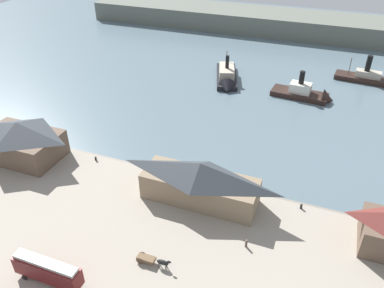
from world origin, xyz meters
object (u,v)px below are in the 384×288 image
Objects in this scene: mooring_post_center_east at (301,207)px; street_tram at (47,270)px; ferry_departing_north at (308,94)px; ferry_approaching_east at (227,78)px; ferry_mid_harbor at (377,79)px; pedestrian_by_tram at (246,244)px; mooring_post_west at (96,158)px; horse_cart at (153,260)px; mooring_post_east at (147,170)px; ferry_shed_west_terminal at (21,140)px; ferry_shed_east_terminal at (200,182)px.

street_tram is at bearing -137.96° from mooring_post_center_east.
ferry_approaching_east is at bearing 173.69° from ferry_departing_north.
mooring_post_center_east is at bearing -84.72° from ferry_departing_north.
ferry_mid_harbor is 47.94m from ferry_approaching_east.
pedestrian_by_tram is 1.77× the size of mooring_post_west.
mooring_post_east is (-11.72, 21.46, -0.48)m from horse_cart.
ferry_shed_west_terminal is 0.77× the size of ferry_mid_harbor.
horse_cart is 6.45× the size of mooring_post_west.
ferry_shed_east_terminal is 19.46m from mooring_post_center_east.
ferry_departing_north is (-19.31, -19.16, 0.07)m from ferry_mid_harbor.
mooring_post_east is at bearing 9.34° from ferry_shed_west_terminal.
mooring_post_center_east is (20.23, 21.56, -0.48)m from horse_cart.
mooring_post_east and mooring_post_west have the same top height.
ferry_shed_west_terminal is at bearing -164.20° from mooring_post_west.
mooring_post_west is 55.84m from ferry_approaching_east.
street_tram is at bearing -147.07° from horse_cart.
horse_cart is 75.98m from ferry_approaching_east.
ferry_mid_harbor is (59.13, 70.35, -0.38)m from mooring_post_west.
mooring_post_east is at bearing -123.57° from ferry_mid_harbor.
street_tram is at bearing -109.46° from ferry_departing_north.
mooring_post_east is at bearing -118.13° from ferry_departing_north.
ferry_mid_harbor is at bearing 45.00° from ferry_shed_west_terminal.
mooring_post_west is (-37.22, 12.47, -0.28)m from pedestrian_by_tram.
mooring_post_west is 0.05× the size of ferry_departing_north.
ferry_approaching_east is (1.47, 53.82, -0.25)m from mooring_post_east.
mooring_post_west is at bearing -130.05° from ferry_mid_harbor.
mooring_post_east is 53.84m from ferry_approaching_east.
horse_cart is at bearing -133.18° from mooring_post_center_east.
ferry_mid_harbor reaches higher than street_tram.
mooring_post_east is (-24.65, 12.69, -0.28)m from pedestrian_by_tram.
pedestrian_by_tram reaches higher than mooring_post_west.
mooring_post_center_east is 31.95m from mooring_post_east.
ferry_shed_west_terminal is 60.48m from mooring_post_center_east.
ferry_shed_west_terminal is 41.61m from ferry_shed_east_terminal.
pedestrian_by_tram is 0.07× the size of ferry_approaching_east.
ferry_approaching_east is at bearing 109.21° from pedestrian_by_tram.
horse_cart is 98.00m from ferry_mid_harbor.
ferry_approaching_east is (-25.77, 2.85, 0.07)m from ferry_departing_north.
ferry_shed_west_terminal reaches higher than ferry_approaching_east.
horse_cart is at bearing -145.84° from pedestrian_by_tram.
mooring_post_east is (28.22, 4.64, -4.00)m from ferry_shed_west_terminal.
pedestrian_by_tram is 63.72m from ferry_departing_north.
ferry_shed_east_terminal is at bearing 60.12° from street_tram.
ferry_shed_east_terminal reaches higher than ferry_departing_north.
ferry_approaching_east is at bearing 101.59° from ferry_shed_east_terminal.
ferry_shed_east_terminal is 13.99× the size of pedestrian_by_tram.
pedestrian_by_tram is at bearing -104.82° from ferry_mid_harbor.
horse_cart reaches higher than mooring_post_center_east.
mooring_post_center_east is 0.04× the size of ferry_mid_harbor.
horse_cart is at bearing -82.25° from ferry_approaching_east.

